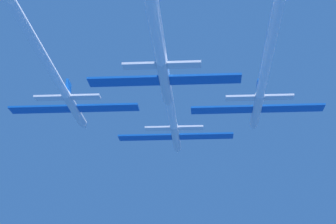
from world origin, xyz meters
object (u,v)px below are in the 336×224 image
object	(u,v)px
jet_right_wing	(267,61)
jet_slot	(153,14)
jet_left_wing	(47,62)
jet_lead	(171,108)

from	to	relation	value
jet_right_wing	jet_slot	xyz separation A→B (m)	(-11.10, -11.87, -0.80)
jet_left_wing	jet_right_wing	distance (m)	23.75
jet_left_wing	jet_slot	distance (m)	17.26
jet_lead	jet_left_wing	size ratio (longest dim) A/B	0.90
jet_right_wing	jet_slot	distance (m)	16.27
jet_left_wing	jet_right_wing	xyz separation A→B (m)	(23.74, 0.20, -0.54)
jet_lead	jet_slot	xyz separation A→B (m)	(-0.02, -25.82, -1.15)
jet_lead	jet_left_wing	xyz separation A→B (m)	(-12.66, -14.15, 0.19)
jet_right_wing	jet_slot	size ratio (longest dim) A/B	0.99
jet_lead	jet_right_wing	distance (m)	17.82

